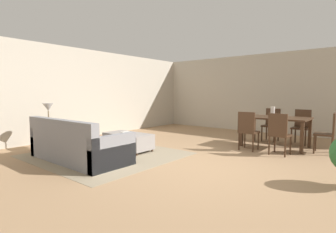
{
  "coord_description": "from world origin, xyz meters",
  "views": [
    {
      "loc": [
        2.6,
        -4.07,
        1.35
      ],
      "look_at": [
        -1.35,
        0.78,
        0.79
      ],
      "focal_mm": 27.75,
      "sensor_mm": 36.0,
      "label": 1
    }
  ],
  "objects_px": {
    "couch": "(77,146)",
    "dining_chair_near_right": "(279,132)",
    "vase_centerpiece": "(273,112)",
    "ottoman_table": "(128,141)",
    "dining_chair_far_right": "(302,125)",
    "book_on_ottoman": "(127,133)",
    "table_lamp": "(48,108)",
    "dining_chair_far_left": "(272,123)",
    "side_table": "(49,130)",
    "dining_table": "(276,121)",
    "dining_chair_near_left": "(248,129)",
    "dining_chair_head_east": "(329,131)"
  },
  "relations": [
    {
      "from": "dining_chair_near_left",
      "to": "book_on_ottoman",
      "type": "height_order",
      "value": "dining_chair_near_left"
    },
    {
      "from": "dining_table",
      "to": "dining_chair_near_right",
      "type": "bearing_deg",
      "value": -68.97
    },
    {
      "from": "table_lamp",
      "to": "dining_chair_near_left",
      "type": "relative_size",
      "value": 0.57
    },
    {
      "from": "book_on_ottoman",
      "to": "dining_chair_far_right",
      "type": "bearing_deg",
      "value": 48.78
    },
    {
      "from": "side_table",
      "to": "dining_chair_near_left",
      "type": "relative_size",
      "value": 0.65
    },
    {
      "from": "side_table",
      "to": "dining_table",
      "type": "height_order",
      "value": "dining_table"
    },
    {
      "from": "side_table",
      "to": "dining_chair_far_left",
      "type": "bearing_deg",
      "value": 50.74
    },
    {
      "from": "table_lamp",
      "to": "dining_table",
      "type": "distance_m",
      "value": 5.57
    },
    {
      "from": "dining_chair_near_left",
      "to": "dining_chair_head_east",
      "type": "xyz_separation_m",
      "value": [
        1.54,
        0.81,
        0.0
      ]
    },
    {
      "from": "book_on_ottoman",
      "to": "dining_chair_head_east",
      "type": "bearing_deg",
      "value": 34.77
    },
    {
      "from": "ottoman_table",
      "to": "dining_chair_near_right",
      "type": "height_order",
      "value": "dining_chair_near_right"
    },
    {
      "from": "couch",
      "to": "dining_chair_far_left",
      "type": "height_order",
      "value": "dining_chair_far_left"
    },
    {
      "from": "couch",
      "to": "dining_chair_near_right",
      "type": "height_order",
      "value": "dining_chair_near_right"
    },
    {
      "from": "couch",
      "to": "dining_chair_near_left",
      "type": "distance_m",
      "value": 3.83
    },
    {
      "from": "couch",
      "to": "ottoman_table",
      "type": "relative_size",
      "value": 1.89
    },
    {
      "from": "dining_chair_far_right",
      "to": "couch",
      "type": "bearing_deg",
      "value": -123.28
    },
    {
      "from": "vase_centerpiece",
      "to": "book_on_ottoman",
      "type": "xyz_separation_m",
      "value": [
        -2.52,
        -2.64,
        -0.47
      ]
    },
    {
      "from": "dining_chair_near_right",
      "to": "vase_centerpiece",
      "type": "height_order",
      "value": "vase_centerpiece"
    },
    {
      "from": "table_lamp",
      "to": "vase_centerpiece",
      "type": "relative_size",
      "value": 2.05
    },
    {
      "from": "dining_table",
      "to": "dining_chair_near_right",
      "type": "relative_size",
      "value": 1.66
    },
    {
      "from": "dining_table",
      "to": "dining_chair_head_east",
      "type": "relative_size",
      "value": 1.66
    },
    {
      "from": "dining_chair_far_right",
      "to": "book_on_ottoman",
      "type": "distance_m",
      "value": 4.6
    },
    {
      "from": "couch",
      "to": "dining_table",
      "type": "bearing_deg",
      "value": 55.54
    },
    {
      "from": "couch",
      "to": "vase_centerpiece",
      "type": "relative_size",
      "value": 8.79
    },
    {
      "from": "dining_chair_far_left",
      "to": "dining_chair_near_right",
      "type": "bearing_deg",
      "value": -67.89
    },
    {
      "from": "dining_chair_far_right",
      "to": "vase_centerpiece",
      "type": "distance_m",
      "value": 1.03
    },
    {
      "from": "table_lamp",
      "to": "book_on_ottoman",
      "type": "xyz_separation_m",
      "value": [
        1.49,
        1.13,
        -0.58
      ]
    },
    {
      "from": "side_table",
      "to": "dining_chair_far_left",
      "type": "distance_m",
      "value": 5.92
    },
    {
      "from": "couch",
      "to": "table_lamp",
      "type": "bearing_deg",
      "value": 174.79
    },
    {
      "from": "dining_chair_far_left",
      "to": "book_on_ottoman",
      "type": "distance_m",
      "value": 4.13
    },
    {
      "from": "side_table",
      "to": "couch",
      "type": "bearing_deg",
      "value": -5.21
    },
    {
      "from": "dining_chair_near_right",
      "to": "dining_chair_far_left",
      "type": "distance_m",
      "value": 1.83
    },
    {
      "from": "dining_chair_head_east",
      "to": "book_on_ottoman",
      "type": "height_order",
      "value": "dining_chair_head_east"
    },
    {
      "from": "couch",
      "to": "vase_centerpiece",
      "type": "height_order",
      "value": "vase_centerpiece"
    },
    {
      "from": "table_lamp",
      "to": "dining_chair_far_left",
      "type": "xyz_separation_m",
      "value": [
        3.75,
        4.58,
        -0.48
      ]
    },
    {
      "from": "ottoman_table",
      "to": "dining_chair_near_right",
      "type": "xyz_separation_m",
      "value": [
        2.93,
        1.73,
        0.29
      ]
    },
    {
      "from": "dining_chair_far_left",
      "to": "dining_table",
      "type": "bearing_deg",
      "value": -66.74
    },
    {
      "from": "dining_chair_head_east",
      "to": "vase_centerpiece",
      "type": "bearing_deg",
      "value": 178.47
    },
    {
      "from": "ottoman_table",
      "to": "table_lamp",
      "type": "height_order",
      "value": "table_lamp"
    },
    {
      "from": "dining_chair_far_left",
      "to": "ottoman_table",
      "type": "bearing_deg",
      "value": -123.14
    },
    {
      "from": "ottoman_table",
      "to": "book_on_ottoman",
      "type": "relative_size",
      "value": 4.57
    },
    {
      "from": "dining_chair_far_right",
      "to": "ottoman_table",
      "type": "bearing_deg",
      "value": -131.27
    },
    {
      "from": "dining_chair_near_right",
      "to": "book_on_ottoman",
      "type": "xyz_separation_m",
      "value": [
        -2.94,
        -1.75,
        -0.1
      ]
    },
    {
      "from": "dining_chair_head_east",
      "to": "book_on_ottoman",
      "type": "xyz_separation_m",
      "value": [
        -3.76,
        -2.61,
        -0.1
      ]
    },
    {
      "from": "dining_chair_far_right",
      "to": "dining_chair_head_east",
      "type": "relative_size",
      "value": 1.0
    },
    {
      "from": "table_lamp",
      "to": "dining_chair_far_right",
      "type": "distance_m",
      "value": 6.46
    },
    {
      "from": "side_table",
      "to": "dining_table",
      "type": "bearing_deg",
      "value": 42.58
    },
    {
      "from": "dining_chair_near_left",
      "to": "vase_centerpiece",
      "type": "relative_size",
      "value": 3.6
    },
    {
      "from": "side_table",
      "to": "table_lamp",
      "type": "relative_size",
      "value": 1.13
    },
    {
      "from": "side_table",
      "to": "book_on_ottoman",
      "type": "relative_size",
      "value": 2.28
    }
  ]
}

